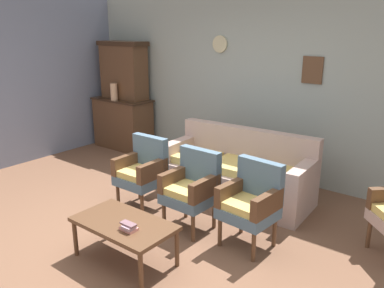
{
  "coord_description": "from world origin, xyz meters",
  "views": [
    {
      "loc": [
        2.9,
        -2.6,
        2.21
      ],
      "look_at": [
        0.11,
        0.97,
        0.85
      ],
      "focal_mm": 36.68,
      "sensor_mm": 36.0,
      "label": 1
    }
  ],
  "objects_px": {
    "floral_couch": "(237,174)",
    "book_stack_on_table": "(129,227)",
    "vase_on_cabinet": "(114,92)",
    "side_cabinet": "(123,123)",
    "armchair_by_doorway": "(143,170)",
    "armchair_near_cabinet": "(192,186)",
    "coffee_table": "(124,226)",
    "armchair_row_middle": "(251,201)"
  },
  "relations": [
    {
      "from": "book_stack_on_table",
      "to": "armchair_near_cabinet",
      "type": "bearing_deg",
      "value": 93.54
    },
    {
      "from": "vase_on_cabinet",
      "to": "armchair_row_middle",
      "type": "bearing_deg",
      "value": -20.96
    },
    {
      "from": "vase_on_cabinet",
      "to": "floral_couch",
      "type": "distance_m",
      "value": 3.04
    },
    {
      "from": "armchair_by_doorway",
      "to": "armchair_row_middle",
      "type": "height_order",
      "value": "same"
    },
    {
      "from": "floral_couch",
      "to": "armchair_row_middle",
      "type": "xyz_separation_m",
      "value": [
        0.75,
        -0.94,
        0.17
      ]
    },
    {
      "from": "coffee_table",
      "to": "book_stack_on_table",
      "type": "xyz_separation_m",
      "value": [
        0.16,
        -0.08,
        0.08
      ]
    },
    {
      "from": "vase_on_cabinet",
      "to": "armchair_row_middle",
      "type": "xyz_separation_m",
      "value": [
        3.66,
        -1.4,
        -0.58
      ]
    },
    {
      "from": "side_cabinet",
      "to": "armchair_by_doorway",
      "type": "relative_size",
      "value": 1.28
    },
    {
      "from": "vase_on_cabinet",
      "to": "armchair_by_doorway",
      "type": "bearing_deg",
      "value": -34.03
    },
    {
      "from": "vase_on_cabinet",
      "to": "armchair_near_cabinet",
      "type": "xyz_separation_m",
      "value": [
        2.95,
        -1.48,
        -0.58
      ]
    },
    {
      "from": "coffee_table",
      "to": "floral_couch",
      "type": "bearing_deg",
      "value": 88.31
    },
    {
      "from": "vase_on_cabinet",
      "to": "armchair_row_middle",
      "type": "relative_size",
      "value": 0.34
    },
    {
      "from": "vase_on_cabinet",
      "to": "floral_couch",
      "type": "height_order",
      "value": "vase_on_cabinet"
    },
    {
      "from": "side_cabinet",
      "to": "floral_couch",
      "type": "xyz_separation_m",
      "value": [
        2.9,
        -0.63,
        -0.14
      ]
    },
    {
      "from": "vase_on_cabinet",
      "to": "armchair_by_doorway",
      "type": "distance_m",
      "value": 2.64
    },
    {
      "from": "armchair_near_cabinet",
      "to": "coffee_table",
      "type": "distance_m",
      "value": 0.95
    },
    {
      "from": "armchair_near_cabinet",
      "to": "armchair_row_middle",
      "type": "distance_m",
      "value": 0.71
    },
    {
      "from": "armchair_row_middle",
      "to": "book_stack_on_table",
      "type": "relative_size",
      "value": 5.7
    },
    {
      "from": "coffee_table",
      "to": "vase_on_cabinet",
      "type": "bearing_deg",
      "value": 139.71
    },
    {
      "from": "armchair_near_cabinet",
      "to": "coffee_table",
      "type": "height_order",
      "value": "armchair_near_cabinet"
    },
    {
      "from": "side_cabinet",
      "to": "armchair_near_cabinet",
      "type": "xyz_separation_m",
      "value": [
        2.94,
        -1.66,
        0.03
      ]
    },
    {
      "from": "armchair_by_doorway",
      "to": "armchair_near_cabinet",
      "type": "distance_m",
      "value": 0.82
    },
    {
      "from": "armchair_near_cabinet",
      "to": "book_stack_on_table",
      "type": "relative_size",
      "value": 5.7
    },
    {
      "from": "side_cabinet",
      "to": "vase_on_cabinet",
      "type": "xyz_separation_m",
      "value": [
        -0.0,
        -0.18,
        0.62
      ]
    },
    {
      "from": "coffee_table",
      "to": "armchair_by_doorway",
      "type": "bearing_deg",
      "value": 126.34
    },
    {
      "from": "floral_couch",
      "to": "vase_on_cabinet",
      "type": "bearing_deg",
      "value": 171.09
    },
    {
      "from": "armchair_by_doorway",
      "to": "coffee_table",
      "type": "height_order",
      "value": "armchair_by_doorway"
    },
    {
      "from": "vase_on_cabinet",
      "to": "armchair_row_middle",
      "type": "distance_m",
      "value": 3.96
    },
    {
      "from": "armchair_row_middle",
      "to": "coffee_table",
      "type": "distance_m",
      "value": 1.3
    },
    {
      "from": "vase_on_cabinet",
      "to": "armchair_by_doorway",
      "type": "height_order",
      "value": "vase_on_cabinet"
    },
    {
      "from": "vase_on_cabinet",
      "to": "floral_couch",
      "type": "bearing_deg",
      "value": -8.91
    },
    {
      "from": "floral_couch",
      "to": "book_stack_on_table",
      "type": "xyz_separation_m",
      "value": [
        0.1,
        -2.04,
        0.13
      ]
    },
    {
      "from": "side_cabinet",
      "to": "vase_on_cabinet",
      "type": "bearing_deg",
      "value": -91.42
    },
    {
      "from": "vase_on_cabinet",
      "to": "coffee_table",
      "type": "xyz_separation_m",
      "value": [
        2.85,
        -2.42,
        -0.71
      ]
    },
    {
      "from": "armchair_by_doorway",
      "to": "coffee_table",
      "type": "relative_size",
      "value": 0.9
    },
    {
      "from": "side_cabinet",
      "to": "armchair_by_doorway",
      "type": "height_order",
      "value": "side_cabinet"
    },
    {
      "from": "armchair_by_doorway",
      "to": "armchair_row_middle",
      "type": "xyz_separation_m",
      "value": [
        1.52,
        0.04,
        0.0
      ]
    },
    {
      "from": "armchair_by_doorway",
      "to": "coffee_table",
      "type": "distance_m",
      "value": 1.22
    },
    {
      "from": "floral_couch",
      "to": "coffee_table",
      "type": "relative_size",
      "value": 2.03
    },
    {
      "from": "vase_on_cabinet",
      "to": "armchair_near_cabinet",
      "type": "bearing_deg",
      "value": -26.69
    },
    {
      "from": "book_stack_on_table",
      "to": "armchair_by_doorway",
      "type": "bearing_deg",
      "value": 129.63
    },
    {
      "from": "vase_on_cabinet",
      "to": "side_cabinet",
      "type": "bearing_deg",
      "value": 88.58
    }
  ]
}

